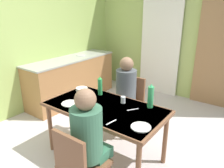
{
  "coord_description": "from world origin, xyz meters",
  "views": [
    {
      "loc": [
        1.66,
        -1.8,
        1.89
      ],
      "look_at": [
        0.16,
        0.25,
        0.98
      ],
      "focal_mm": 34.75,
      "sensor_mm": 36.0,
      "label": 1
    }
  ],
  "objects_px": {
    "dining_table": "(105,112)",
    "person_near_diner": "(88,132)",
    "kitchen_counter": "(72,79)",
    "chair_near_diner": "(79,165)",
    "person_far_diner": "(126,87)",
    "water_bottle_green_near": "(100,86)",
    "water_bottle_green_far": "(151,96)",
    "serving_bowl_center": "(82,90)",
    "chair_far_diner": "(130,101)"
  },
  "relations": [
    {
      "from": "chair_far_diner",
      "to": "person_near_diner",
      "type": "height_order",
      "value": "person_near_diner"
    },
    {
      "from": "chair_far_diner",
      "to": "water_bottle_green_far",
      "type": "distance_m",
      "value": 0.81
    },
    {
      "from": "chair_far_diner",
      "to": "water_bottle_green_far",
      "type": "height_order",
      "value": "water_bottle_green_far"
    },
    {
      "from": "dining_table",
      "to": "serving_bowl_center",
      "type": "height_order",
      "value": "serving_bowl_center"
    },
    {
      "from": "person_far_diner",
      "to": "serving_bowl_center",
      "type": "xyz_separation_m",
      "value": [
        -0.48,
        -0.42,
        -0.03
      ]
    },
    {
      "from": "dining_table",
      "to": "serving_bowl_center",
      "type": "distance_m",
      "value": 0.62
    },
    {
      "from": "chair_near_diner",
      "to": "water_bottle_green_near",
      "type": "distance_m",
      "value": 1.22
    },
    {
      "from": "dining_table",
      "to": "chair_far_diner",
      "type": "xyz_separation_m",
      "value": [
        -0.1,
        0.76,
        -0.16
      ]
    },
    {
      "from": "kitchen_counter",
      "to": "dining_table",
      "type": "relative_size",
      "value": 1.37
    },
    {
      "from": "dining_table",
      "to": "kitchen_counter",
      "type": "bearing_deg",
      "value": 147.91
    },
    {
      "from": "person_near_diner",
      "to": "serving_bowl_center",
      "type": "bearing_deg",
      "value": 136.58
    },
    {
      "from": "person_near_diner",
      "to": "water_bottle_green_near",
      "type": "relative_size",
      "value": 2.9
    },
    {
      "from": "kitchen_counter",
      "to": "person_near_diner",
      "type": "bearing_deg",
      "value": -40.2
    },
    {
      "from": "water_bottle_green_near",
      "to": "kitchen_counter",
      "type": "bearing_deg",
      "value": 150.28
    },
    {
      "from": "kitchen_counter",
      "to": "water_bottle_green_far",
      "type": "xyz_separation_m",
      "value": [
        2.2,
        -0.78,
        0.42
      ]
    },
    {
      "from": "person_near_diner",
      "to": "water_bottle_green_far",
      "type": "relative_size",
      "value": 2.54
    },
    {
      "from": "chair_near_diner",
      "to": "serving_bowl_center",
      "type": "height_order",
      "value": "chair_near_diner"
    },
    {
      "from": "dining_table",
      "to": "person_far_diner",
      "type": "distance_m",
      "value": 0.64
    },
    {
      "from": "chair_near_diner",
      "to": "water_bottle_green_far",
      "type": "xyz_separation_m",
      "value": [
        0.18,
        1.06,
        0.37
      ]
    },
    {
      "from": "chair_near_diner",
      "to": "chair_far_diner",
      "type": "relative_size",
      "value": 1.0
    },
    {
      "from": "chair_near_diner",
      "to": "person_near_diner",
      "type": "xyz_separation_m",
      "value": [
        -0.0,
        0.14,
        0.28
      ]
    },
    {
      "from": "chair_near_diner",
      "to": "dining_table",
      "type": "bearing_deg",
      "value": 110.58
    },
    {
      "from": "dining_table",
      "to": "person_near_diner",
      "type": "xyz_separation_m",
      "value": [
        0.28,
        -0.62,
        0.13
      ]
    },
    {
      "from": "kitchen_counter",
      "to": "water_bottle_green_far",
      "type": "relative_size",
      "value": 6.78
    },
    {
      "from": "chair_near_diner",
      "to": "person_near_diner",
      "type": "bearing_deg",
      "value": 90.0
    },
    {
      "from": "kitchen_counter",
      "to": "water_bottle_green_far",
      "type": "height_order",
      "value": "water_bottle_green_far"
    },
    {
      "from": "water_bottle_green_near",
      "to": "water_bottle_green_far",
      "type": "height_order",
      "value": "water_bottle_green_far"
    },
    {
      "from": "chair_near_diner",
      "to": "chair_far_diner",
      "type": "distance_m",
      "value": 1.56
    },
    {
      "from": "person_far_diner",
      "to": "water_bottle_green_far",
      "type": "relative_size",
      "value": 2.54
    },
    {
      "from": "chair_near_diner",
      "to": "water_bottle_green_near",
      "type": "xyz_separation_m",
      "value": [
        -0.57,
        1.02,
        0.35
      ]
    },
    {
      "from": "chair_near_diner",
      "to": "person_far_diner",
      "type": "xyz_separation_m",
      "value": [
        -0.38,
        1.37,
        0.28
      ]
    },
    {
      "from": "dining_table",
      "to": "person_near_diner",
      "type": "bearing_deg",
      "value": -65.39
    },
    {
      "from": "person_near_diner",
      "to": "person_far_diner",
      "type": "xyz_separation_m",
      "value": [
        -0.38,
        1.24,
        0.0
      ]
    },
    {
      "from": "chair_near_diner",
      "to": "person_far_diner",
      "type": "distance_m",
      "value": 1.45
    },
    {
      "from": "dining_table",
      "to": "water_bottle_green_far",
      "type": "xyz_separation_m",
      "value": [
        0.46,
        0.31,
        0.22
      ]
    },
    {
      "from": "dining_table",
      "to": "water_bottle_green_far",
      "type": "distance_m",
      "value": 0.59
    },
    {
      "from": "person_far_diner",
      "to": "serving_bowl_center",
      "type": "distance_m",
      "value": 0.64
    },
    {
      "from": "person_near_diner",
      "to": "water_bottle_green_near",
      "type": "bearing_deg",
      "value": 122.96
    },
    {
      "from": "person_near_diner",
      "to": "person_far_diner",
      "type": "bearing_deg",
      "value": 107.11
    },
    {
      "from": "chair_far_diner",
      "to": "person_near_diner",
      "type": "bearing_deg",
      "value": 105.5
    },
    {
      "from": "dining_table",
      "to": "water_bottle_green_near",
      "type": "xyz_separation_m",
      "value": [
        -0.29,
        0.26,
        0.2
      ]
    },
    {
      "from": "dining_table",
      "to": "person_far_diner",
      "type": "height_order",
      "value": "person_far_diner"
    },
    {
      "from": "kitchen_counter",
      "to": "chair_near_diner",
      "type": "height_order",
      "value": "kitchen_counter"
    },
    {
      "from": "chair_far_diner",
      "to": "water_bottle_green_far",
      "type": "xyz_separation_m",
      "value": [
        0.56,
        -0.45,
        0.37
      ]
    },
    {
      "from": "person_far_diner",
      "to": "water_bottle_green_far",
      "type": "xyz_separation_m",
      "value": [
        0.56,
        -0.31,
        0.09
      ]
    },
    {
      "from": "water_bottle_green_near",
      "to": "water_bottle_green_far",
      "type": "distance_m",
      "value": 0.75
    },
    {
      "from": "chair_near_diner",
      "to": "person_near_diner",
      "type": "distance_m",
      "value": 0.31
    },
    {
      "from": "serving_bowl_center",
      "to": "person_far_diner",
      "type": "bearing_deg",
      "value": 41.27
    },
    {
      "from": "water_bottle_green_near",
      "to": "serving_bowl_center",
      "type": "bearing_deg",
      "value": -167.31
    },
    {
      "from": "water_bottle_green_near",
      "to": "water_bottle_green_far",
      "type": "relative_size",
      "value": 0.88
    }
  ]
}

